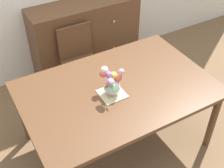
{
  "coord_description": "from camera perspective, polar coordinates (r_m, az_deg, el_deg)",
  "views": [
    {
      "loc": [
        -1.11,
        -1.84,
        2.61
      ],
      "look_at": [
        -0.09,
        -0.05,
        0.88
      ],
      "focal_mm": 48.5,
      "sensor_mm": 36.0,
      "label": 1
    }
  ],
  "objects": [
    {
      "name": "chair_far",
      "position": [
        3.66,
        -6.16,
        4.93
      ],
      "size": [
        0.42,
        0.42,
        0.9
      ],
      "rotation": [
        0.0,
        0.0,
        3.14
      ],
      "color": "brown",
      "rests_on": "ground_plane"
    },
    {
      "name": "placemat",
      "position": [
        2.76,
        0.0,
        -1.84
      ],
      "size": [
        0.23,
        0.23,
        0.01
      ],
      "primitive_type": "cube",
      "color": "#CCB789",
      "rests_on": "dining_table"
    },
    {
      "name": "ground_plane",
      "position": [
        3.38,
        0.89,
        -10.52
      ],
      "size": [
        12.0,
        12.0,
        0.0
      ],
      "primitive_type": "plane",
      "color": "brown"
    },
    {
      "name": "dining_table",
      "position": [
        2.88,
        1.03,
        -1.81
      ],
      "size": [
        1.8,
        1.2,
        0.76
      ],
      "color": "brown",
      "rests_on": "ground_plane"
    },
    {
      "name": "flower_vase",
      "position": [
        2.69,
        -0.13,
        0.2
      ],
      "size": [
        0.23,
        0.26,
        0.26
      ],
      "color": "silver",
      "rests_on": "placemat"
    },
    {
      "name": "dresser",
      "position": [
        4.06,
        -5.04,
        8.54
      ],
      "size": [
        1.4,
        0.47,
        1.0
      ],
      "color": "brown",
      "rests_on": "ground_plane"
    }
  ]
}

